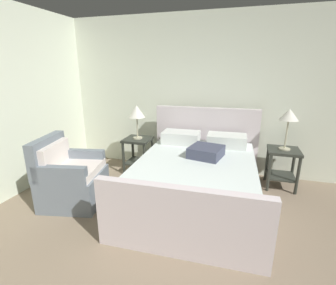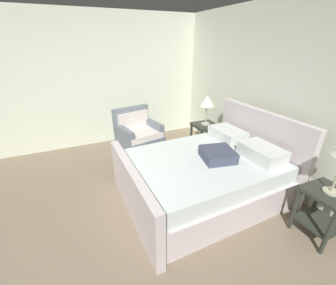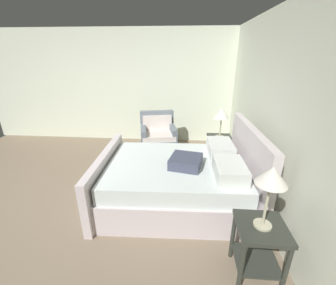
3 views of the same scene
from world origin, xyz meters
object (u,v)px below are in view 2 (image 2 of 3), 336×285
object	(u,v)px
nightstand_right	(325,207)
armchair	(138,138)
bed	(206,174)
nightstand_left	(205,134)
table_lamp_left	(207,101)

from	to	relation	value
nightstand_right	armchair	xyz separation A→B (m)	(-2.75, -1.28, -0.06)
bed	armchair	bearing A→B (deg)	-162.90
bed	nightstand_left	world-z (taller)	bed
nightstand_right	nightstand_left	bearing A→B (deg)	-178.28
table_lamp_left	nightstand_left	bearing A→B (deg)	0.00
bed	nightstand_right	world-z (taller)	bed
nightstand_right	table_lamp_left	bearing A→B (deg)	-178.28
nightstand_right	nightstand_left	size ratio (longest dim) A/B	1.00
nightstand_right	table_lamp_left	distance (m)	2.38
nightstand_right	table_lamp_left	xyz separation A→B (m)	(-2.30, -0.07, 0.64)
table_lamp_left	bed	bearing A→B (deg)	-32.00
nightstand_right	armchair	world-z (taller)	armchair
bed	nightstand_right	distance (m)	1.39
armchair	nightstand_left	bearing A→B (deg)	69.24
table_lamp_left	nightstand_right	bearing A→B (deg)	1.72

